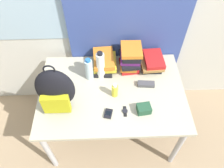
{
  "coord_description": "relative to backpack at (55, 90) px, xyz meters",
  "views": [
    {
      "loc": [
        -0.04,
        -0.7,
        2.25
      ],
      "look_at": [
        0.0,
        0.44,
        0.8
      ],
      "focal_mm": 35.0,
      "sensor_mm": 36.0,
      "label": 1
    }
  ],
  "objects": [
    {
      "name": "sunscreen_bottle",
      "position": [
        0.46,
        0.08,
        -0.13
      ],
      "size": [
        0.05,
        0.05,
        0.14
      ],
      "color": "yellow",
      "rests_on": "desk"
    },
    {
      "name": "desk",
      "position": [
        0.44,
        0.12,
        -0.27
      ],
      "size": [
        1.28,
        0.88,
        0.7
      ],
      "color": "#B7B299",
      "rests_on": "ground_plane"
    },
    {
      "name": "book_stack_center",
      "position": [
        0.62,
        0.41,
        -0.08
      ],
      "size": [
        0.2,
        0.27,
        0.24
      ],
      "color": "red",
      "rests_on": "desk"
    },
    {
      "name": "wristwatch",
      "position": [
        0.54,
        -0.09,
        -0.19
      ],
      "size": [
        0.04,
        0.1,
        0.01
      ],
      "color": "black",
      "rests_on": "desk"
    },
    {
      "name": "water_bottle",
      "position": [
        0.24,
        0.29,
        -0.09
      ],
      "size": [
        0.07,
        0.07,
        0.23
      ],
      "color": "silver",
      "rests_on": "desk"
    },
    {
      "name": "backpack",
      "position": [
        0.0,
        0.0,
        0.0
      ],
      "size": [
        0.3,
        0.18,
        0.47
      ],
      "color": "black",
      "rests_on": "desk"
    },
    {
      "name": "cell_phone",
      "position": [
        0.4,
        -0.11,
        -0.19
      ],
      "size": [
        0.08,
        0.1,
        0.02
      ],
      "color": "black",
      "rests_on": "desk"
    },
    {
      "name": "ground_plane",
      "position": [
        0.44,
        -0.32,
        -0.9
      ],
      "size": [
        12.0,
        12.0,
        0.0
      ],
      "primitive_type": "plane",
      "color": "#9E8466"
    },
    {
      "name": "wall_back",
      "position": [
        0.44,
        0.65,
        0.35
      ],
      "size": [
        6.0,
        0.06,
        2.5
      ],
      "color": "beige",
      "rests_on": "ground_plane"
    },
    {
      "name": "camera_pouch",
      "position": [
        0.69,
        -0.09,
        -0.16
      ],
      "size": [
        0.12,
        0.1,
        0.07
      ],
      "color": "#234C33",
      "rests_on": "desk"
    },
    {
      "name": "book_stack_right",
      "position": [
        0.83,
        0.42,
        -0.14
      ],
      "size": [
        0.22,
        0.28,
        0.11
      ],
      "color": "black",
      "rests_on": "desk"
    },
    {
      "name": "curtain_blue",
      "position": [
        0.6,
        0.59,
        0.35
      ],
      "size": [
        1.09,
        0.04,
        2.5
      ],
      "color": "#384C93",
      "rests_on": "ground_plane"
    },
    {
      "name": "sports_bottle",
      "position": [
        0.35,
        0.3,
        -0.06
      ],
      "size": [
        0.07,
        0.07,
        0.29
      ],
      "color": "white",
      "rests_on": "desk"
    },
    {
      "name": "book_stack_left",
      "position": [
        0.38,
        0.42,
        -0.13
      ],
      "size": [
        0.22,
        0.29,
        0.13
      ],
      "color": "black",
      "rests_on": "desk"
    },
    {
      "name": "sunglasses_case",
      "position": [
        0.75,
        0.18,
        -0.18
      ],
      "size": [
        0.15,
        0.07,
        0.04
      ],
      "color": "#47474C",
      "rests_on": "desk"
    }
  ]
}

